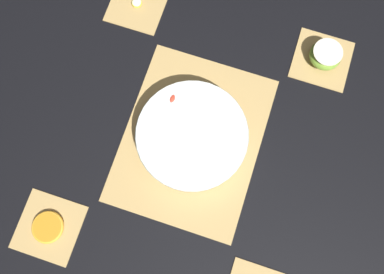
# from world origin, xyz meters

# --- Properties ---
(ground_plane) EXTENTS (6.00, 6.00, 0.00)m
(ground_plane) POSITION_xyz_m (0.00, 0.00, 0.00)
(ground_plane) COLOR black
(bamboo_mat_center) EXTENTS (0.48, 0.37, 0.01)m
(bamboo_mat_center) POSITION_xyz_m (-0.00, 0.00, 0.00)
(bamboo_mat_center) COLOR tan
(bamboo_mat_center) RESTS_ON ground_plane
(coaster_mat_near_left) EXTENTS (0.16, 0.16, 0.01)m
(coaster_mat_near_left) POSITION_xyz_m (-0.34, -0.29, 0.00)
(coaster_mat_near_left) COLOR tan
(coaster_mat_near_left) RESTS_ON ground_plane
(coaster_mat_near_right) EXTENTS (0.16, 0.16, 0.01)m
(coaster_mat_near_right) POSITION_xyz_m (0.34, -0.29, 0.00)
(coaster_mat_near_right) COLOR tan
(coaster_mat_near_right) RESTS_ON ground_plane
(coaster_mat_far_left) EXTENTS (0.16, 0.16, 0.01)m
(coaster_mat_far_left) POSITION_xyz_m (-0.34, 0.29, 0.00)
(coaster_mat_far_left) COLOR tan
(coaster_mat_far_left) RESTS_ON ground_plane
(fruit_salad_bowl) EXTENTS (0.30, 0.30, 0.07)m
(fruit_salad_bowl) POSITION_xyz_m (-0.00, -0.00, 0.04)
(fruit_salad_bowl) COLOR silver
(fruit_salad_bowl) RESTS_ON bamboo_mat_center
(apple_half) EXTENTS (0.09, 0.09, 0.05)m
(apple_half) POSITION_xyz_m (-0.34, 0.29, 0.03)
(apple_half) COLOR #7FAD38
(apple_half) RESTS_ON coaster_mat_far_left
(orange_slice_whole) EXTENTS (0.08, 0.08, 0.01)m
(orange_slice_whole) POSITION_xyz_m (0.34, -0.29, 0.01)
(orange_slice_whole) COLOR orange
(orange_slice_whole) RESTS_ON coaster_mat_near_right
(banana_coin_single) EXTENTS (0.03, 0.03, 0.01)m
(banana_coin_single) POSITION_xyz_m (-0.34, -0.29, 0.01)
(banana_coin_single) COLOR #F7EFC6
(banana_coin_single) RESTS_ON coaster_mat_near_left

